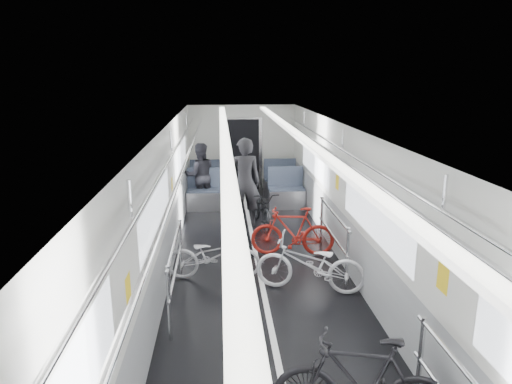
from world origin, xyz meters
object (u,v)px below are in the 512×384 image
at_px(bike_right_far, 293,231).
at_px(bike_aisle, 262,208).
at_px(bike_left_far, 214,255).
at_px(bike_right_near, 361,384).
at_px(person_standing, 244,182).
at_px(person_seated, 200,175).
at_px(bike_right_mid, 310,264).

height_order(bike_right_far, bike_aisle, bike_right_far).
bearing_deg(bike_aisle, bike_left_far, -118.96).
height_order(bike_right_near, person_standing, person_standing).
bearing_deg(bike_left_far, bike_aisle, -18.21).
relative_size(person_standing, person_seated, 1.21).
height_order(bike_right_mid, person_seated, person_seated).
distance_m(bike_right_mid, bike_aisle, 3.17).
xyz_separation_m(bike_left_far, person_standing, (0.65, 2.67, 0.57)).
bearing_deg(bike_right_near, bike_right_mid, -169.10).
height_order(bike_aisle, person_seated, person_seated).
bearing_deg(bike_right_mid, person_seated, -142.14).
height_order(bike_right_far, person_seated, person_seated).
bearing_deg(bike_aisle, bike_right_mid, -89.23).
height_order(bike_left_far, bike_right_near, bike_right_near).
bearing_deg(bike_right_mid, bike_left_far, -94.17).
distance_m(bike_right_mid, bike_right_far, 1.44).
bearing_deg(bike_right_mid, bike_aisle, -155.13).
distance_m(bike_right_far, person_seated, 3.81).
distance_m(bike_left_far, person_standing, 2.81).
relative_size(bike_right_near, bike_right_mid, 0.97).
bearing_deg(person_seated, bike_left_far, 85.13).
bearing_deg(bike_right_far, bike_left_far, -51.79).
height_order(bike_right_near, person_seated, person_seated).
bearing_deg(person_seated, bike_right_far, 108.35).
distance_m(bike_right_near, bike_right_far, 4.25).
bearing_deg(bike_left_far, bike_right_far, -55.05).
bearing_deg(bike_right_near, bike_left_far, -145.21).
distance_m(bike_right_mid, person_standing, 3.38).
bearing_deg(person_standing, bike_aisle, 161.55).
distance_m(bike_right_near, bike_aisle, 5.96).
xyz_separation_m(bike_left_far, person_seated, (-0.37, 4.21, 0.40)).
distance_m(bike_right_far, person_standing, 2.03).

